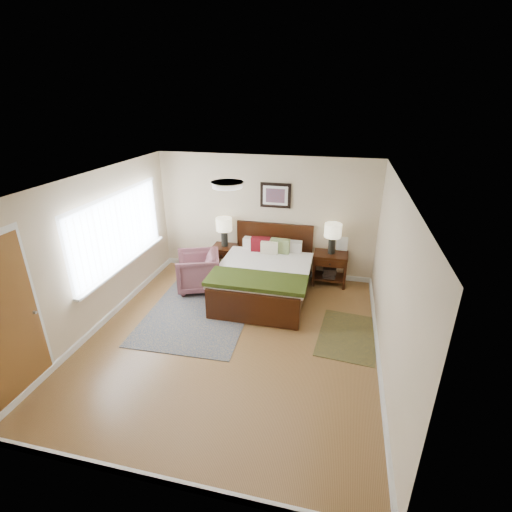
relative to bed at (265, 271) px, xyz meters
name	(u,v)px	position (x,y,z in m)	size (l,w,h in m)	color
floor	(232,338)	(-0.21, -1.48, -0.52)	(5.00, 5.00, 0.00)	brown
back_wall	(265,217)	(-0.21, 1.02, 0.73)	(4.50, 0.04, 2.50)	#CBB693
front_wall	(145,388)	(-0.21, -3.98, 0.73)	(4.50, 0.04, 2.50)	#CBB693
left_wall	(94,253)	(-2.46, -1.48, 0.73)	(0.04, 5.00, 2.50)	#CBB693
right_wall	(391,283)	(2.04, -1.48, 0.73)	(0.04, 5.00, 2.50)	#CBB693
ceiling	(227,182)	(-0.21, -1.48, 1.98)	(4.50, 5.00, 0.02)	white
window	(120,232)	(-2.41, -0.78, 0.86)	(0.11, 2.72, 1.32)	silver
door	(7,324)	(-2.44, -3.23, 0.55)	(0.06, 1.00, 2.18)	silver
ceil_fixture	(227,184)	(-0.21, -1.48, 1.95)	(0.44, 0.44, 0.08)	white
bed	(265,271)	(0.00, 0.00, 0.00)	(1.72, 2.08, 1.12)	#341707
wall_art	(275,195)	(0.00, 0.99, 1.20)	(0.62, 0.05, 0.50)	black
nightstand_left	(225,252)	(-1.03, 0.77, -0.03)	(0.52, 0.46, 0.61)	#341707
nightstand_right	(330,266)	(1.19, 0.78, -0.12)	(0.67, 0.50, 0.66)	#341707
lamp_left	(224,227)	(-1.03, 0.79, 0.52)	(0.33, 0.33, 0.61)	black
lamp_right	(333,233)	(1.19, 0.79, 0.57)	(0.33, 0.33, 0.61)	black
armchair	(198,271)	(-1.33, -0.03, -0.14)	(0.80, 0.83, 0.75)	brown
rug_persian	(200,311)	(-1.00, -0.85, -0.51)	(1.75, 2.47, 0.01)	#0E2246
rug_navy	(348,335)	(1.59, -1.00, -0.51)	(0.90, 1.34, 0.01)	black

